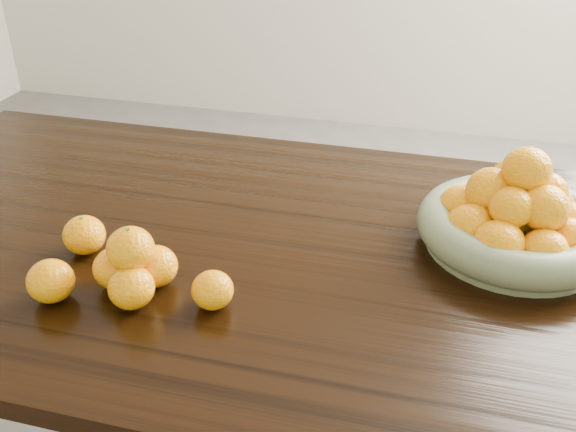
% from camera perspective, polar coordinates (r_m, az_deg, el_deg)
% --- Properties ---
extents(dining_table, '(2.00, 1.00, 0.75)m').
position_cam_1_polar(dining_table, '(1.33, -0.28, -5.84)').
color(dining_table, black).
rests_on(dining_table, ground).
extents(fruit_bowl, '(0.38, 0.38, 0.21)m').
position_cam_1_polar(fruit_bowl, '(1.32, 19.56, -0.30)').
color(fruit_bowl, gray).
rests_on(fruit_bowl, dining_table).
extents(orange_pyramid, '(0.15, 0.15, 0.13)m').
position_cam_1_polar(orange_pyramid, '(1.15, -13.59, -4.44)').
color(orange_pyramid, '#FFA407').
rests_on(orange_pyramid, dining_table).
extents(loose_orange_0, '(0.08, 0.08, 0.08)m').
position_cam_1_polar(loose_orange_0, '(1.30, -17.65, -1.62)').
color(loose_orange_0, '#FFA407').
rests_on(loose_orange_0, dining_table).
extents(loose_orange_1, '(0.08, 0.08, 0.08)m').
position_cam_1_polar(loose_orange_1, '(1.18, -20.35, -5.44)').
color(loose_orange_1, '#FFA407').
rests_on(loose_orange_1, dining_table).
extents(loose_orange_2, '(0.07, 0.07, 0.07)m').
position_cam_1_polar(loose_orange_2, '(1.10, -6.72, -6.55)').
color(loose_orange_2, '#FFA407').
rests_on(loose_orange_2, dining_table).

